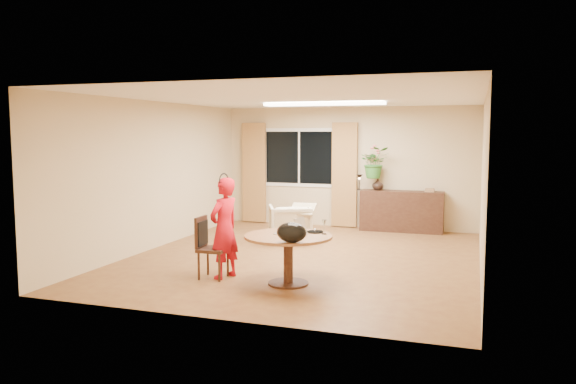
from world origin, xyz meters
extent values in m
plane|color=brown|center=(0.00, 0.00, 0.00)|extent=(6.50, 6.50, 0.00)
plane|color=white|center=(0.00, 0.00, 2.60)|extent=(6.50, 6.50, 0.00)
plane|color=tan|center=(0.00, 3.25, 1.30)|extent=(5.50, 0.00, 5.50)
plane|color=tan|center=(-2.75, 0.00, 1.30)|extent=(0.00, 6.50, 6.50)
plane|color=tan|center=(2.75, 0.00, 1.30)|extent=(0.00, 6.50, 6.50)
cube|color=white|center=(-1.10, 3.23, 1.50)|extent=(1.70, 0.02, 1.30)
cube|color=black|center=(-1.10, 3.22, 1.50)|extent=(1.55, 0.01, 1.15)
cube|color=white|center=(-1.10, 3.22, 1.50)|extent=(0.04, 0.01, 1.15)
cube|color=brown|center=(-2.15, 3.15, 1.15)|extent=(0.55, 0.08, 2.25)
cube|color=brown|center=(-0.05, 3.15, 1.15)|extent=(0.55, 0.08, 2.25)
cube|color=white|center=(0.00, 1.20, 2.57)|extent=(2.20, 0.35, 0.05)
cylinder|color=brown|center=(0.28, -1.64, 0.66)|extent=(1.19, 1.19, 0.04)
cylinder|color=black|center=(0.28, -1.64, 0.32)|extent=(0.13, 0.13, 0.64)
cylinder|color=black|center=(0.28, -1.64, 0.01)|extent=(0.55, 0.55, 0.03)
imported|color=#B62B0E|center=(-0.68, -1.59, 0.71)|extent=(0.60, 0.48, 1.42)
imported|color=beige|center=(-0.63, 1.18, 0.35)|extent=(1.01, 1.02, 0.71)
cube|color=black|center=(1.20, 3.01, 0.42)|extent=(1.69, 0.41, 0.85)
imported|color=black|center=(0.70, 3.01, 0.97)|extent=(0.26, 0.26, 0.25)
imported|color=#306024|center=(0.62, 3.01, 1.43)|extent=(0.72, 0.67, 0.66)
camera|label=1|loc=(2.64, -8.68, 2.04)|focal=35.00mm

